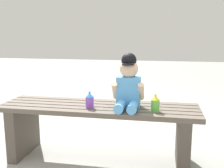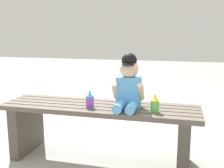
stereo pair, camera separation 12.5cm
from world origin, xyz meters
name	(u,v)px [view 2 (the right image)]	position (x,y,z in m)	size (l,w,h in m)	color
ground_plane	(100,159)	(0.00, 0.00, 0.00)	(16.00, 16.00, 0.00)	#999993
park_bench	(99,124)	(0.00, 0.00, 0.30)	(1.52, 0.41, 0.44)	#60564C
child_figure	(128,84)	(0.23, -0.02, 0.62)	(0.23, 0.27, 0.40)	#59A5E5
sippy_cup_left	(90,100)	(-0.05, -0.08, 0.50)	(0.06, 0.06, 0.12)	#8C4CCC
sippy_cup_right	(155,104)	(0.43, -0.08, 0.50)	(0.06, 0.06, 0.12)	#66CC4C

